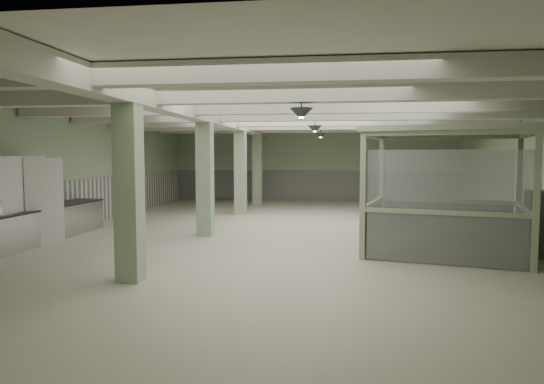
# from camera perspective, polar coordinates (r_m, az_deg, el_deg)

# --- Properties ---
(floor) EXTENTS (20.00, 20.00, 0.00)m
(floor) POSITION_cam_1_polar(r_m,az_deg,el_deg) (14.43, 2.91, -4.71)
(floor) COLOR beige
(floor) RESTS_ON ground
(ceiling) EXTENTS (14.00, 20.00, 0.02)m
(ceiling) POSITION_cam_1_polar(r_m,az_deg,el_deg) (14.31, 2.96, 9.68)
(ceiling) COLOR silver
(ceiling) RESTS_ON wall_back
(wall_back) EXTENTS (14.00, 0.02, 3.60)m
(wall_back) POSITION_cam_1_polar(r_m,az_deg,el_deg) (24.23, 4.92, 3.24)
(wall_back) COLOR #95A886
(wall_back) RESTS_ON floor
(wall_front) EXTENTS (14.00, 0.02, 3.60)m
(wall_front) POSITION_cam_1_polar(r_m,az_deg,el_deg) (4.39, -8.06, -1.94)
(wall_front) COLOR #95A886
(wall_front) RESTS_ON floor
(wall_left) EXTENTS (0.02, 20.00, 3.60)m
(wall_left) POSITION_cam_1_polar(r_m,az_deg,el_deg) (16.40, -22.26, 2.39)
(wall_left) COLOR #95A886
(wall_left) RESTS_ON floor
(wainscot_left) EXTENTS (0.05, 19.90, 1.50)m
(wainscot_left) POSITION_cam_1_polar(r_m,az_deg,el_deg) (16.45, -22.08, -1.27)
(wainscot_left) COLOR silver
(wainscot_left) RESTS_ON floor
(wainscot_back) EXTENTS (13.90, 0.05, 1.50)m
(wainscot_back) POSITION_cam_1_polar(r_m,az_deg,el_deg) (24.25, 4.90, 0.76)
(wainscot_back) COLOR silver
(wainscot_back) RESTS_ON floor
(girder) EXTENTS (0.45, 19.90, 0.40)m
(girder) POSITION_cam_1_polar(r_m,az_deg,el_deg) (14.71, -6.90, 8.65)
(girder) COLOR beige
(girder) RESTS_ON ceiling
(beam_a) EXTENTS (13.90, 0.35, 0.32)m
(beam_a) POSITION_cam_1_polar(r_m,az_deg,el_deg) (6.90, -2.39, 13.89)
(beam_a) COLOR beige
(beam_a) RESTS_ON ceiling
(beam_b) EXTENTS (13.90, 0.35, 0.32)m
(beam_b) POSITION_cam_1_polar(r_m,az_deg,el_deg) (9.35, 0.36, 11.39)
(beam_b) COLOR beige
(beam_b) RESTS_ON ceiling
(beam_c) EXTENTS (13.90, 0.35, 0.32)m
(beam_c) POSITION_cam_1_polar(r_m,az_deg,el_deg) (11.81, 1.94, 9.92)
(beam_c) COLOR beige
(beam_c) RESTS_ON ceiling
(beam_d) EXTENTS (13.90, 0.35, 0.32)m
(beam_d) POSITION_cam_1_polar(r_m,az_deg,el_deg) (14.29, 2.96, 8.96)
(beam_d) COLOR beige
(beam_d) RESTS_ON ceiling
(beam_e) EXTENTS (13.90, 0.35, 0.32)m
(beam_e) POSITION_cam_1_polar(r_m,az_deg,el_deg) (16.78, 3.68, 8.28)
(beam_e) COLOR beige
(beam_e) RESTS_ON ceiling
(beam_f) EXTENTS (13.90, 0.35, 0.32)m
(beam_f) POSITION_cam_1_polar(r_m,az_deg,el_deg) (19.27, 4.21, 7.77)
(beam_f) COLOR beige
(beam_f) RESTS_ON ceiling
(beam_g) EXTENTS (13.90, 0.35, 0.32)m
(beam_g) POSITION_cam_1_polar(r_m,az_deg,el_deg) (21.76, 4.62, 7.38)
(beam_g) COLOR beige
(beam_g) RESTS_ON ceiling
(column_a) EXTENTS (0.42, 0.42, 3.60)m
(column_a) POSITION_cam_1_polar(r_m,az_deg,el_deg) (9.00, -16.49, 1.15)
(column_a) COLOR #99B18F
(column_a) RESTS_ON floor
(column_b) EXTENTS (0.42, 0.42, 3.60)m
(column_b) POSITION_cam_1_polar(r_m,az_deg,el_deg) (13.71, -7.90, 2.34)
(column_b) COLOR #99B18F
(column_b) RESTS_ON floor
(column_c) EXTENTS (0.42, 0.42, 3.60)m
(column_c) POSITION_cam_1_polar(r_m,az_deg,el_deg) (18.58, -3.74, 2.90)
(column_c) COLOR #99B18F
(column_c) RESTS_ON floor
(column_d) EXTENTS (0.42, 0.42, 3.60)m
(column_d) POSITION_cam_1_polar(r_m,az_deg,el_deg) (22.51, -1.71, 3.17)
(column_d) COLOR #99B18F
(column_d) RESTS_ON floor
(pendant_front) EXTENTS (0.44, 0.44, 0.22)m
(pendant_front) POSITION_cam_1_polar(r_m,az_deg,el_deg) (9.26, 3.47, 9.15)
(pendant_front) COLOR #2A392B
(pendant_front) RESTS_ON ceiling
(pendant_mid) EXTENTS (0.44, 0.44, 0.22)m
(pendant_mid) POSITION_cam_1_polar(r_m,az_deg,el_deg) (14.73, 5.07, 7.37)
(pendant_mid) COLOR #2A392B
(pendant_mid) RESTS_ON ceiling
(pendant_back) EXTENTS (0.44, 0.44, 0.22)m
(pendant_back) POSITION_cam_1_polar(r_m,az_deg,el_deg) (19.73, 5.75, 6.61)
(pendant_back) COLOR #2A392B
(pendant_back) RESTS_ON ceiling
(prep_counter) EXTENTS (0.91, 5.23, 0.91)m
(prep_counter) POSITION_cam_1_polar(r_m,az_deg,el_deg) (14.11, -25.63, -3.45)
(prep_counter) COLOR #B0AFB4
(prep_counter) RESTS_ON floor
(pitcher_near) EXTENTS (0.21, 0.24, 0.31)m
(pitcher_near) POSITION_cam_1_polar(r_m,az_deg,el_deg) (14.41, -24.96, -0.90)
(pitcher_near) COLOR #B0AFB4
(pitcher_near) RESTS_ON prep_counter
(pitcher_far) EXTENTS (0.22, 0.25, 0.31)m
(pitcher_far) POSITION_cam_1_polar(r_m,az_deg,el_deg) (14.30, -25.47, -0.95)
(pitcher_far) COLOR #B0AFB4
(pitcher_far) RESTS_ON prep_counter
(veg_colander) EXTENTS (0.61, 0.61, 0.22)m
(veg_colander) POSITION_cam_1_polar(r_m,az_deg,el_deg) (13.61, -27.51, -1.47)
(veg_colander) COLOR #3C3D41
(veg_colander) RESTS_ON prep_counter
(walkin_cooler) EXTENTS (1.08, 2.53, 2.31)m
(walkin_cooler) POSITION_cam_1_polar(r_m,az_deg,el_deg) (13.07, -29.03, -1.09)
(walkin_cooler) COLOR silver
(walkin_cooler) RESTS_ON floor
(guard_booth) EXTENTS (4.17, 3.76, 2.90)m
(guard_booth) POSITION_cam_1_polar(r_m,az_deg,el_deg) (11.87, 19.83, 2.40)
(guard_booth) COLOR #A3B792
(guard_booth) RESTS_ON floor
(filing_cabinet) EXTENTS (0.70, 0.82, 1.48)m
(filing_cabinet) POSITION_cam_1_polar(r_m,az_deg,el_deg) (12.37, 28.60, -3.29)
(filing_cabinet) COLOR #5A5D4E
(filing_cabinet) RESTS_ON floor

